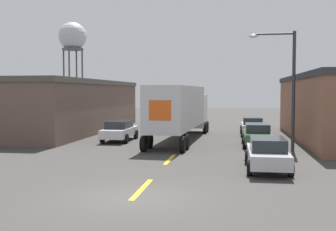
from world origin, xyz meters
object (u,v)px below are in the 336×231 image
water_tower (73,38)px  parked_car_right_mid (257,134)px  semi_truck (181,108)px  parked_car_right_far (252,126)px  street_lamp (287,81)px  parked_car_right_near (267,153)px  parked_car_left_far (120,130)px

water_tower → parked_car_right_mid: bearing=-55.4°
semi_truck → water_tower: size_ratio=0.94×
parked_car_right_far → street_lamp: (1.61, -9.31, 3.44)m
semi_truck → parked_car_right_near: 12.53m
parked_car_left_far → water_tower: water_tower is taller
parked_car_right_near → water_tower: size_ratio=0.30×
parked_car_left_far → street_lamp: 12.40m
semi_truck → parked_car_left_far: size_ratio=3.11×
parked_car_left_far → parked_car_right_mid: bearing=-8.5°
semi_truck → parked_car_left_far: (-4.37, -1.17, -1.57)m
parked_car_right_near → street_lamp: bearing=75.8°
semi_truck → parked_car_right_mid: (5.35, -2.63, -1.57)m
parked_car_right_near → parked_car_right_mid: (0.00, 8.60, 0.00)m
parked_car_left_far → water_tower: bearing=115.6°
street_lamp → water_tower: bearing=124.7°
parked_car_left_far → street_lamp: (11.33, -3.71, 3.44)m
parked_car_right_mid → water_tower: size_ratio=0.30×
street_lamp → semi_truck: bearing=145.0°
parked_car_right_far → water_tower: bearing=129.6°
parked_car_left_far → parked_car_right_near: bearing=-46.0°
semi_truck → parked_car_left_far: bearing=-162.4°
parked_car_left_far → parked_car_right_far: (9.72, 5.60, 0.00)m
parked_car_right_mid → water_tower: (-29.51, 42.69, 12.22)m
parked_car_right_far → water_tower: (-29.51, 35.64, 12.22)m
parked_car_left_far → parked_car_right_far: size_ratio=1.00×
parked_car_right_mid → parked_car_right_near: bearing=-90.0°
water_tower → street_lamp: 55.36m
water_tower → parked_car_right_near: bearing=-60.1°
parked_car_right_near → parked_car_left_far: 13.98m
semi_truck → parked_car_right_mid: size_ratio=3.11×
parked_car_right_far → street_lamp: bearing=-80.2°
parked_car_right_near → parked_car_right_far: 15.65m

